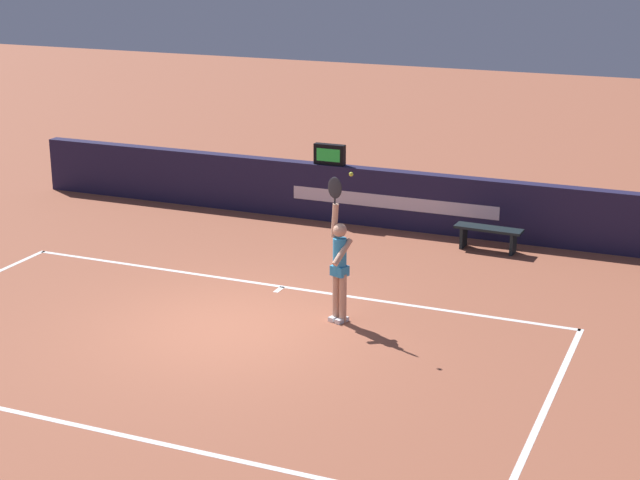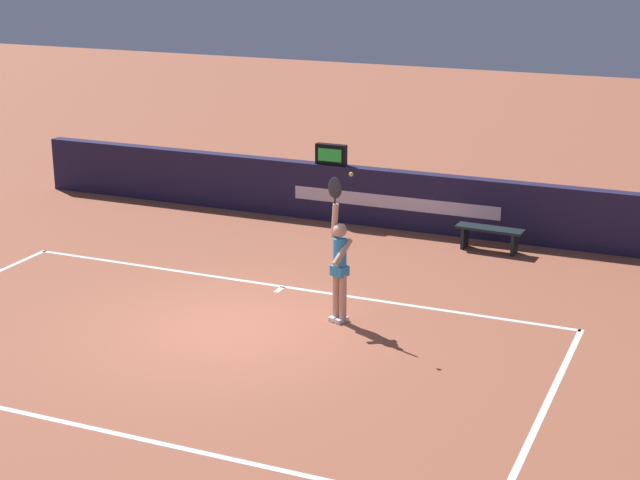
% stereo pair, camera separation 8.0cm
% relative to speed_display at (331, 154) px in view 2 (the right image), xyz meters
% --- Properties ---
extents(ground_plane, '(60.00, 60.00, 0.00)m').
position_rel_speed_display_xyz_m(ground_plane, '(0.82, -6.16, -1.42)').
color(ground_plane, '#9D553C').
extents(court_lines, '(10.25, 5.70, 0.00)m').
position_rel_speed_display_xyz_m(court_lines, '(0.82, -6.94, -1.42)').
color(court_lines, white).
rests_on(court_lines, ground).
extents(back_wall, '(15.68, 0.29, 1.20)m').
position_rel_speed_display_xyz_m(back_wall, '(0.83, 0.00, -0.82)').
color(back_wall, '#201C3D').
rests_on(back_wall, ground).
extents(speed_display, '(0.67, 0.16, 0.43)m').
position_rel_speed_display_xyz_m(speed_display, '(0.00, 0.00, 0.00)').
color(speed_display, black).
rests_on(speed_display, back_wall).
extents(tennis_player, '(0.45, 0.44, 2.34)m').
position_rel_speed_display_xyz_m(tennis_player, '(2.30, -5.24, -0.46)').
color(tennis_player, tan).
rests_on(tennis_player, ground).
extents(tennis_ball, '(0.07, 0.07, 0.07)m').
position_rel_speed_display_xyz_m(tennis_ball, '(2.57, -5.45, 1.04)').
color(tennis_ball, '#D1E238').
extents(courtside_bench_near, '(1.31, 0.43, 0.46)m').
position_rel_speed_display_xyz_m(courtside_bench_near, '(3.61, -0.78, -1.07)').
color(courtside_bench_near, black).
rests_on(courtside_bench_near, ground).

